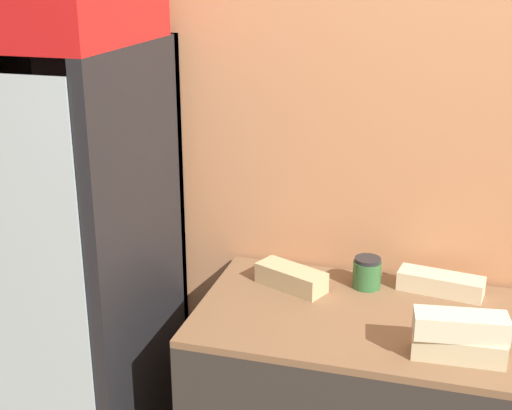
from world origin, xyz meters
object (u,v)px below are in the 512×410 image
object	(u,v)px
condiment_jar	(367,273)
sandwich_flat_right	(291,278)
sandwich_flat_left	(441,283)
sandwich_stack_bottom	(458,347)
beverage_cooler	(72,231)
sandwich_stack_middle	(461,326)

from	to	relation	value
condiment_jar	sandwich_flat_right	bearing A→B (deg)	-163.19
sandwich_flat_left	sandwich_stack_bottom	bearing A→B (deg)	-81.14
beverage_cooler	sandwich_stack_middle	distance (m)	1.42
beverage_cooler	sandwich_flat_left	distance (m)	1.36
beverage_cooler	sandwich_stack_bottom	size ratio (longest dim) A/B	6.92
sandwich_stack_middle	sandwich_flat_left	bearing A→B (deg)	98.86
sandwich_flat_right	condiment_jar	xyz separation A→B (m)	(0.26, 0.08, 0.02)
sandwich_flat_right	sandwich_stack_middle	bearing A→B (deg)	-29.21
sandwich_stack_bottom	sandwich_flat_right	bearing A→B (deg)	150.79
sandwich_flat_left	sandwich_flat_right	world-z (taller)	sandwich_flat_right
condiment_jar	sandwich_stack_middle	bearing A→B (deg)	-51.32
sandwich_stack_bottom	condiment_jar	distance (m)	0.52
sandwich_stack_bottom	sandwich_stack_middle	distance (m)	0.07
sandwich_flat_left	sandwich_stack_middle	bearing A→B (deg)	-81.14
sandwich_flat_right	condiment_jar	size ratio (longest dim) A/B	2.46
beverage_cooler	condiment_jar	distance (m)	1.10
condiment_jar	beverage_cooler	bearing A→B (deg)	-170.14
sandwich_stack_bottom	sandwich_flat_left	distance (m)	0.44
beverage_cooler	sandwich_flat_left	xyz separation A→B (m)	(1.33, 0.21, -0.14)
beverage_cooler	condiment_jar	bearing A→B (deg)	9.86
sandwich_stack_bottom	sandwich_flat_right	world-z (taller)	sandwich_flat_right
beverage_cooler	sandwich_flat_right	world-z (taller)	beverage_cooler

